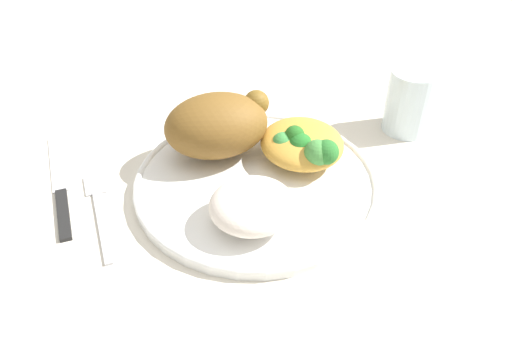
{
  "coord_description": "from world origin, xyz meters",
  "views": [
    {
      "loc": [
        -0.12,
        -0.43,
        0.38
      ],
      "look_at": [
        0.0,
        0.0,
        0.02
      ],
      "focal_mm": 36.74,
      "sensor_mm": 36.0,
      "label": 1
    }
  ],
  "objects_px": {
    "rice_pile": "(252,206)",
    "fork": "(99,209)",
    "roasted_chicken": "(218,125)",
    "mac_cheese_with_broccoli": "(303,144)",
    "knife": "(61,191)",
    "water_glass": "(410,101)",
    "plate": "(256,182)"
  },
  "relations": [
    {
      "from": "plate",
      "to": "knife",
      "type": "xyz_separation_m",
      "value": [
        -0.21,
        0.05,
        -0.0
      ]
    },
    {
      "from": "water_glass",
      "to": "knife",
      "type": "bearing_deg",
      "value": -177.6
    },
    {
      "from": "rice_pile",
      "to": "fork",
      "type": "height_order",
      "value": "rice_pile"
    },
    {
      "from": "plate",
      "to": "mac_cheese_with_broccoli",
      "type": "distance_m",
      "value": 0.07
    },
    {
      "from": "fork",
      "to": "water_glass",
      "type": "distance_m",
      "value": 0.39
    },
    {
      "from": "water_glass",
      "to": "mac_cheese_with_broccoli",
      "type": "bearing_deg",
      "value": -164.49
    },
    {
      "from": "mac_cheese_with_broccoli",
      "to": "knife",
      "type": "xyz_separation_m",
      "value": [
        -0.27,
        0.03,
        -0.03
      ]
    },
    {
      "from": "rice_pile",
      "to": "mac_cheese_with_broccoli",
      "type": "distance_m",
      "value": 0.12
    },
    {
      "from": "mac_cheese_with_broccoli",
      "to": "water_glass",
      "type": "xyz_separation_m",
      "value": [
        0.16,
        0.04,
        0.01
      ]
    },
    {
      "from": "plate",
      "to": "water_glass",
      "type": "distance_m",
      "value": 0.23
    },
    {
      "from": "plate",
      "to": "water_glass",
      "type": "height_order",
      "value": "water_glass"
    },
    {
      "from": "rice_pile",
      "to": "mac_cheese_with_broccoli",
      "type": "bearing_deg",
      "value": 46.11
    },
    {
      "from": "roasted_chicken",
      "to": "fork",
      "type": "distance_m",
      "value": 0.16
    },
    {
      "from": "knife",
      "to": "water_glass",
      "type": "bearing_deg",
      "value": 2.4
    },
    {
      "from": "knife",
      "to": "water_glass",
      "type": "xyz_separation_m",
      "value": [
        0.43,
        0.02,
        0.04
      ]
    },
    {
      "from": "mac_cheese_with_broccoli",
      "to": "knife",
      "type": "height_order",
      "value": "mac_cheese_with_broccoli"
    },
    {
      "from": "knife",
      "to": "rice_pile",
      "type": "bearing_deg",
      "value": -30.21
    },
    {
      "from": "rice_pile",
      "to": "fork",
      "type": "xyz_separation_m",
      "value": [
        -0.15,
        0.07,
        -0.03
      ]
    },
    {
      "from": "plate",
      "to": "mac_cheese_with_broccoli",
      "type": "height_order",
      "value": "mac_cheese_with_broccoli"
    },
    {
      "from": "mac_cheese_with_broccoli",
      "to": "knife",
      "type": "bearing_deg",
      "value": 174.68
    },
    {
      "from": "roasted_chicken",
      "to": "knife",
      "type": "distance_m",
      "value": 0.19
    },
    {
      "from": "rice_pile",
      "to": "water_glass",
      "type": "distance_m",
      "value": 0.27
    },
    {
      "from": "mac_cheese_with_broccoli",
      "to": "knife",
      "type": "distance_m",
      "value": 0.27
    },
    {
      "from": "rice_pile",
      "to": "knife",
      "type": "distance_m",
      "value": 0.22
    },
    {
      "from": "rice_pile",
      "to": "mac_cheese_with_broccoli",
      "type": "relative_size",
      "value": 0.83
    },
    {
      "from": "mac_cheese_with_broccoli",
      "to": "water_glass",
      "type": "height_order",
      "value": "water_glass"
    },
    {
      "from": "rice_pile",
      "to": "fork",
      "type": "bearing_deg",
      "value": 155.2
    },
    {
      "from": "knife",
      "to": "water_glass",
      "type": "height_order",
      "value": "water_glass"
    },
    {
      "from": "plate",
      "to": "mac_cheese_with_broccoli",
      "type": "relative_size",
      "value": 2.62
    },
    {
      "from": "plate",
      "to": "fork",
      "type": "height_order",
      "value": "plate"
    },
    {
      "from": "plate",
      "to": "water_glass",
      "type": "bearing_deg",
      "value": 16.59
    },
    {
      "from": "rice_pile",
      "to": "water_glass",
      "type": "bearing_deg",
      "value": 28.37
    }
  ]
}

